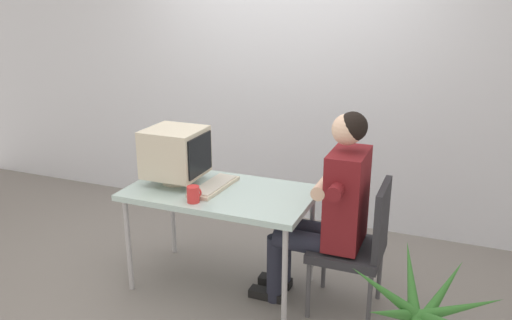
{
  "coord_description": "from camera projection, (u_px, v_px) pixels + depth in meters",
  "views": [
    {
      "loc": [
        1.47,
        -2.97,
        2.02
      ],
      "look_at": [
        0.26,
        0.0,
        0.98
      ],
      "focal_mm": 36.22,
      "sensor_mm": 36.0,
      "label": 1
    }
  ],
  "objects": [
    {
      "name": "crt_monitor",
      "position": [
        176.0,
        153.0,
        3.62
      ],
      "size": [
        0.39,
        0.38,
        0.4
      ],
      "color": "beige",
      "rests_on": "desk"
    },
    {
      "name": "keyboard",
      "position": [
        214.0,
        186.0,
        3.57
      ],
      "size": [
        0.19,
        0.47,
        0.03
      ],
      "color": "beige",
      "rests_on": "desk"
    },
    {
      "name": "person_seated",
      "position": [
        330.0,
        206.0,
        3.31
      ],
      "size": [
        0.73,
        0.59,
        1.35
      ],
      "color": "maroon",
      "rests_on": "ground_plane"
    },
    {
      "name": "office_chair",
      "position": [
        358.0,
        242.0,
        3.31
      ],
      "size": [
        0.45,
        0.45,
        0.91
      ],
      "color": "#4C4C51",
      "rests_on": "ground_plane"
    },
    {
      "name": "desk_mug",
      "position": [
        193.0,
        194.0,
        3.32
      ],
      "size": [
        0.08,
        0.09,
        0.11
      ],
      "color": "red",
      "rests_on": "desk"
    },
    {
      "name": "wall_back",
      "position": [
        321.0,
        57.0,
        4.43
      ],
      "size": [
        8.0,
        0.1,
        3.0
      ],
      "primitive_type": "cube",
      "color": "silver",
      "rests_on": "ground_plane"
    },
    {
      "name": "desk",
      "position": [
        220.0,
        197.0,
        3.56
      ],
      "size": [
        1.27,
        0.72,
        0.73
      ],
      "color": "#B7B7BC",
      "rests_on": "ground_plane"
    },
    {
      "name": "ground_plane",
      "position": [
        222.0,
        284.0,
        3.76
      ],
      "size": [
        12.0,
        12.0,
        0.0
      ],
      "primitive_type": "plane",
      "color": "gray"
    }
  ]
}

